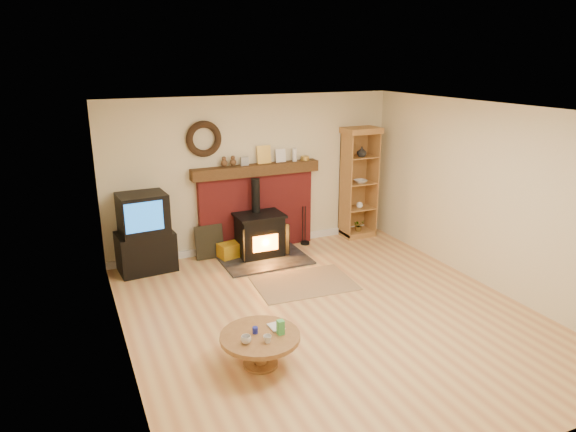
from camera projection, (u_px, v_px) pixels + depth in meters
name	position (u px, v px, depth m)	size (l,w,h in m)	color
ground	(331.00, 315.00, 6.60)	(5.50, 5.50, 0.00)	tan
room_shell	(329.00, 184.00, 6.17)	(5.02, 5.52, 2.61)	beige
chimney_breast	(256.00, 204.00, 8.69)	(2.20, 0.22, 1.78)	maroon
wood_stove	(260.00, 236.00, 8.44)	(1.40, 1.00, 1.29)	black
area_rug	(304.00, 283.00, 7.52)	(1.42, 0.98, 0.01)	brown
tv_unit	(145.00, 234.00, 7.84)	(0.88, 0.65, 1.23)	black
curio_cabinet	(358.00, 183.00, 9.29)	(0.64, 0.46, 2.00)	olive
firelog_box	(231.00, 251.00, 8.44)	(0.42, 0.26, 0.26)	#B9C413
leaning_painting	(209.00, 242.00, 8.40)	(0.47, 0.03, 0.56)	black
fire_tools	(305.00, 238.00, 9.08)	(0.16, 0.16, 0.70)	black
coffee_table	(260.00, 340.00, 5.44)	(0.86, 0.86, 0.53)	brown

